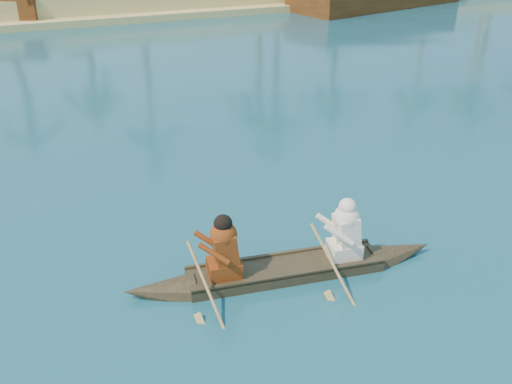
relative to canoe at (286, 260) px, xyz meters
name	(u,v)px	position (x,y,z in m)	size (l,w,h in m)	color
ground	(155,254)	(-1.90, 1.49, -0.29)	(160.00, 160.00, 0.00)	#0B334C
canoe	(286,260)	(0.00, 0.00, 0.00)	(5.49, 1.43, 1.50)	#3E3521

